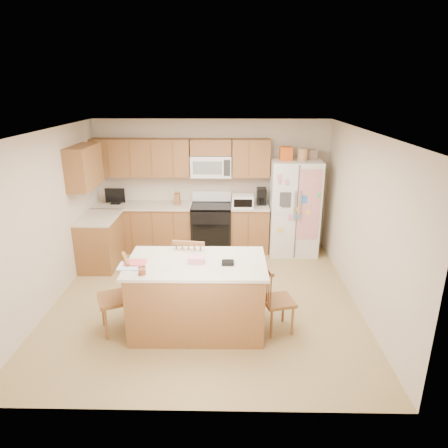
{
  "coord_description": "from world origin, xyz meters",
  "views": [
    {
      "loc": [
        0.38,
        -5.4,
        3.07
      ],
      "look_at": [
        0.27,
        0.35,
        1.08
      ],
      "focal_mm": 32.0,
      "sensor_mm": 36.0,
      "label": 1
    }
  ],
  "objects_px": {
    "stove": "(211,227)",
    "windsor_chair_right": "(276,300)",
    "refrigerator": "(294,206)",
    "windsor_chair_back": "(192,274)",
    "island": "(197,295)",
    "windsor_chair_left": "(117,297)"
  },
  "relations": [
    {
      "from": "refrigerator",
      "to": "windsor_chair_back",
      "type": "bearing_deg",
      "value": -129.6
    },
    {
      "from": "windsor_chair_back",
      "to": "windsor_chair_right",
      "type": "height_order",
      "value": "windsor_chair_back"
    },
    {
      "from": "refrigerator",
      "to": "island",
      "type": "height_order",
      "value": "refrigerator"
    },
    {
      "from": "island",
      "to": "windsor_chair_right",
      "type": "distance_m",
      "value": 1.04
    },
    {
      "from": "stove",
      "to": "windsor_chair_back",
      "type": "bearing_deg",
      "value": -94.58
    },
    {
      "from": "stove",
      "to": "windsor_chair_left",
      "type": "bearing_deg",
      "value": -111.39
    },
    {
      "from": "windsor_chair_back",
      "to": "windsor_chair_right",
      "type": "bearing_deg",
      "value": -26.85
    },
    {
      "from": "island",
      "to": "windsor_chair_left",
      "type": "height_order",
      "value": "island"
    },
    {
      "from": "refrigerator",
      "to": "windsor_chair_back",
      "type": "height_order",
      "value": "refrigerator"
    },
    {
      "from": "stove",
      "to": "windsor_chair_left",
      "type": "height_order",
      "value": "stove"
    },
    {
      "from": "stove",
      "to": "windsor_chair_right",
      "type": "relative_size",
      "value": 1.22
    },
    {
      "from": "windsor_chair_back",
      "to": "windsor_chair_left",
      "type": "bearing_deg",
      "value": -146.12
    },
    {
      "from": "refrigerator",
      "to": "windsor_chair_right",
      "type": "height_order",
      "value": "refrigerator"
    },
    {
      "from": "stove",
      "to": "windsor_chair_right",
      "type": "distance_m",
      "value": 2.93
    },
    {
      "from": "refrigerator",
      "to": "windsor_chair_left",
      "type": "height_order",
      "value": "refrigerator"
    },
    {
      "from": "windsor_chair_back",
      "to": "island",
      "type": "bearing_deg",
      "value": -77.92
    },
    {
      "from": "refrigerator",
      "to": "windsor_chair_back",
      "type": "distance_m",
      "value": 2.77
    },
    {
      "from": "stove",
      "to": "windsor_chair_right",
      "type": "height_order",
      "value": "stove"
    },
    {
      "from": "refrigerator",
      "to": "island",
      "type": "relative_size",
      "value": 1.11
    },
    {
      "from": "stove",
      "to": "refrigerator",
      "type": "height_order",
      "value": "refrigerator"
    },
    {
      "from": "stove",
      "to": "refrigerator",
      "type": "distance_m",
      "value": 1.63
    },
    {
      "from": "windsor_chair_left",
      "to": "windsor_chair_back",
      "type": "bearing_deg",
      "value": 33.88
    }
  ]
}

